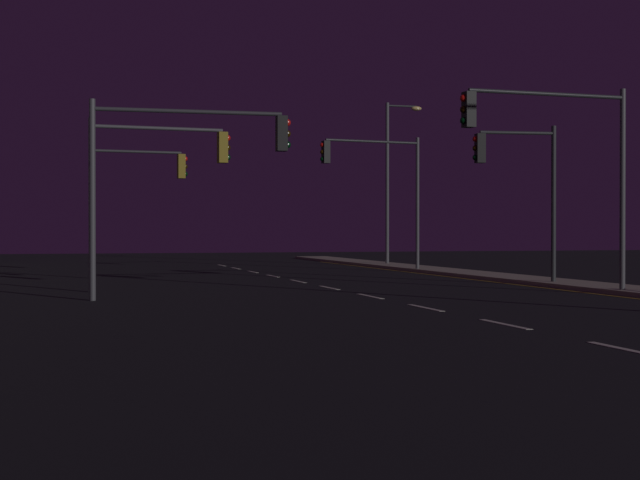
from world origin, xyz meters
The scene contains 10 objects.
ground_plane centered at (0.00, 17.50, 0.00)m, with size 112.00×112.00×0.00m, color black.
lane_markings_center centered at (0.00, 21.00, 0.01)m, with size 0.14×50.00×0.01m.
lane_edge_line centered at (6.53, 22.50, 0.01)m, with size 0.14×53.00×0.01m.
traffic_light_far_left centered at (4.93, 19.67, 4.20)m, with size 5.15×0.41×5.69m.
traffic_light_far_center centered at (-5.07, 21.40, 3.76)m, with size 5.32×0.45×5.22m.
traffic_light_mid_left centered at (6.26, 24.26, 3.70)m, with size 2.85×0.55×5.13m.
traffic_light_mid_right centered at (-5.46, 25.10, 3.66)m, with size 4.29×0.47×5.16m.
traffic_light_far_right centered at (5.07, 34.86, 4.25)m, with size 4.69×0.73×5.79m.
traffic_light_overhead_east centered at (-5.40, 33.28, 3.61)m, with size 3.76×0.49×5.12m.
street_lamp_median centered at (8.37, 41.93, 5.03)m, with size 1.95×0.36×8.28m.
Camera 1 is at (-8.32, -3.31, 1.81)m, focal length 52.35 mm.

